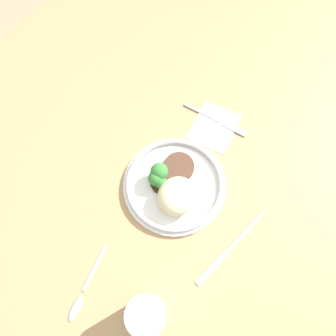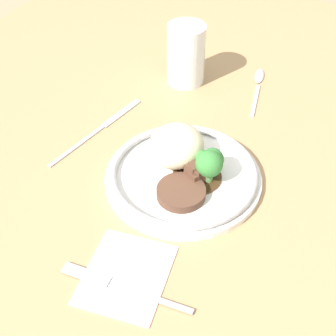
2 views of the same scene
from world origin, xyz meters
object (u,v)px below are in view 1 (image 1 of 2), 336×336
plate (174,185)px  fork (221,122)px  knife (229,249)px  spoon (80,297)px  juice_glass (147,315)px

plate → fork: size_ratio=1.36×
fork → knife: bearing=-59.9°
spoon → plate: bearing=164.4°
juice_glass → spoon: juice_glass is taller
knife → fork: bearing=-134.7°
knife → juice_glass: bearing=-8.0°
fork → knife: (0.26, 0.18, -0.00)m
juice_glass → fork: (-0.46, -0.11, -0.05)m
juice_glass → spoon: bearing=-67.5°
juice_glass → plate: bearing=-156.0°
juice_glass → fork: juice_glass is taller
juice_glass → knife: size_ratio=0.52×
knife → spoon: bearing=-27.4°
plate → fork: plate is taller
spoon → juice_glass: bearing=101.2°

